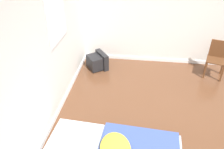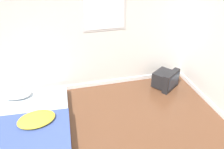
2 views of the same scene
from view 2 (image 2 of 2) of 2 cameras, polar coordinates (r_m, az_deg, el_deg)
name	(u,v)px [view 2 (image 2 of 2)]	position (r m, az deg, el deg)	size (l,w,h in m)	color
wall_back	(60,32)	(4.93, -11.89, 9.56)	(7.78, 0.08, 2.60)	silver
mattress_bed	(27,126)	(4.47, -18.82, -11.16)	(1.51, 2.13, 0.32)	silver
crt_tv	(166,79)	(5.48, 12.19, -1.09)	(0.63, 0.62, 0.40)	black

